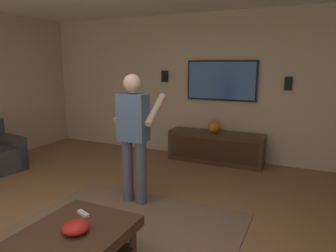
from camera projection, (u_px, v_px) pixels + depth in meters
The scene contains 10 objects.
wall_back_tv at pixel (212, 87), 5.81m from camera, with size 0.10×7.30×2.67m, color #C6B299.
coffee_table at pixel (73, 243), 2.59m from camera, with size 1.00×0.80×0.40m.
media_console at pixel (216, 147), 5.64m from camera, with size 0.45×1.70×0.55m.
tv at pixel (221, 81), 5.62m from camera, with size 0.05×1.28×0.72m.
person_standing at pixel (134, 131), 3.87m from camera, with size 0.53×0.54×1.64m.
bowl at pixel (76, 227), 2.54m from camera, with size 0.22×0.22×0.10m, color red.
remote_white at pixel (83, 213), 2.86m from camera, with size 0.15×0.04×0.02m, color white.
vase_round at pixel (214, 126), 5.57m from camera, with size 0.22×0.22×0.22m, color orange.
wall_speaker_left at pixel (288, 83), 5.17m from camera, with size 0.06×0.12×0.22m, color black.
wall_speaker_right at pixel (165, 76), 6.09m from camera, with size 0.06×0.12×0.22m, color black.
Camera 1 is at (-2.03, -1.71, 1.76)m, focal length 33.39 mm.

